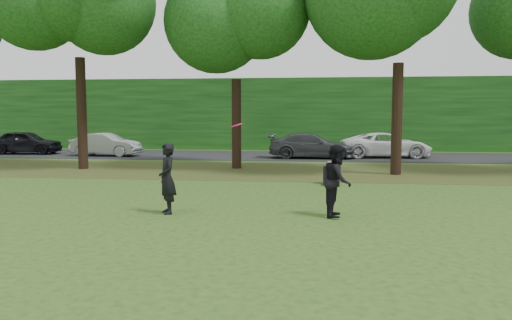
{
  "coord_description": "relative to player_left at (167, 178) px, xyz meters",
  "views": [
    {
      "loc": [
        0.72,
        -8.97,
        2.55
      ],
      "look_at": [
        -0.91,
        4.32,
        1.3
      ],
      "focal_mm": 35.0,
      "sensor_mm": 36.0,
      "label": 1
    }
  ],
  "objects": [
    {
      "name": "parked_cars",
      "position": [
        2.51,
        16.62,
        -0.17
      ],
      "size": [
        37.2,
        3.76,
        1.47
      ],
      "color": "black",
      "rests_on": "street"
    },
    {
      "name": "seated_person",
      "position": [
        4.22,
        5.85,
        -0.59
      ],
      "size": [
        0.42,
        0.73,
        0.83
      ],
      "rotation": [
        0.0,
        0.0,
        -0.01
      ],
      "color": "black",
      "rests_on": "ground"
    },
    {
      "name": "player_right",
      "position": [
        4.29,
        0.16,
        -0.0
      ],
      "size": [
        0.78,
        0.95,
        1.8
      ],
      "primitive_type": "imported",
      "rotation": [
        0.0,
        0.0,
        1.45
      ],
      "color": "black",
      "rests_on": "ground"
    },
    {
      "name": "leaf_litter",
      "position": [
        3.06,
        9.76,
        -0.9
      ],
      "size": [
        60.0,
        7.0,
        0.01
      ],
      "primitive_type": "cube",
      "color": "#433817",
      "rests_on": "ground"
    },
    {
      "name": "far_hedge",
      "position": [
        3.06,
        23.76,
        1.6
      ],
      "size": [
        70.0,
        3.0,
        5.0
      ],
      "primitive_type": "cube",
      "color": "#113E12",
      "rests_on": "ground"
    },
    {
      "name": "street",
      "position": [
        3.06,
        17.76,
        -0.89
      ],
      "size": [
        70.0,
        7.0,
        0.02
      ],
      "primitive_type": "cube",
      "color": "black",
      "rests_on": "ground"
    },
    {
      "name": "frisbee",
      "position": [
        1.83,
        -0.16,
        1.37
      ],
      "size": [
        0.34,
        0.35,
        0.12
      ],
      "color": "#FB155B",
      "rests_on": "ground"
    },
    {
      "name": "player_left",
      "position": [
        0.0,
        0.0,
        0.0
      ],
      "size": [
        0.7,
        0.79,
        1.81
      ],
      "primitive_type": "imported",
      "rotation": [
        0.0,
        0.0,
        -1.05
      ],
      "color": "black",
      "rests_on": "ground"
    },
    {
      "name": "ground",
      "position": [
        3.06,
        -3.24,
        -0.9
      ],
      "size": [
        120.0,
        120.0,
        0.0
      ],
      "primitive_type": "plane",
      "color": "#264816",
      "rests_on": "ground"
    }
  ]
}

